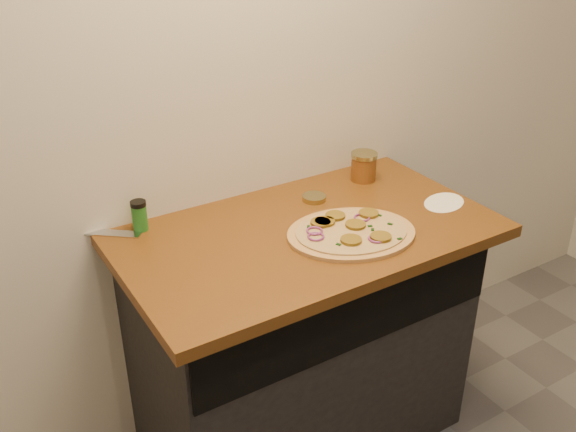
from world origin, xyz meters
TOP-DOWN VIEW (x-y plane):
  - cabinet at (0.00, 1.45)m, footprint 1.10×0.60m
  - countertop at (0.00, 1.42)m, footprint 1.20×0.70m
  - pizza at (0.09, 1.31)m, footprint 0.49×0.49m
  - chefs_knife at (-0.61, 1.77)m, footprint 0.26×0.22m
  - mason_jar_lid at (0.13, 1.58)m, footprint 0.10×0.10m
  - salsa_jar at (0.38, 1.63)m, footprint 0.10×0.10m
  - spice_shaker at (-0.45, 1.69)m, footprint 0.05×0.05m
  - flour_spill at (0.50, 1.32)m, footprint 0.22×0.22m

SIDE VIEW (x-z plane):
  - cabinet at x=0.00m, z-range 0.00..0.86m
  - countertop at x=0.00m, z-range 0.86..0.90m
  - flour_spill at x=0.50m, z-range 0.90..0.90m
  - chefs_knife at x=-0.61m, z-range 0.90..0.91m
  - mason_jar_lid at x=0.13m, z-range 0.90..0.92m
  - pizza at x=0.09m, z-range 0.90..0.92m
  - spice_shaker at x=-0.45m, z-range 0.90..1.00m
  - salsa_jar at x=0.38m, z-range 0.90..1.01m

